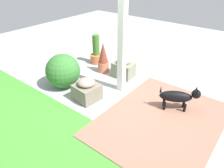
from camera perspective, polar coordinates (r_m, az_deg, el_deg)
The scene contains 9 objects.
ground_plane at distance 4.35m, azimuth 3.20°, elevation -2.75°, with size 12.00×12.00×0.00m, color #9CA7A2.
brick_path at distance 3.77m, azimuth 13.05°, elevation -9.33°, with size 1.80×2.40×0.02m, color #956652.
porch_pillar at distance 4.03m, azimuth 2.82°, elevation 13.40°, with size 0.13×0.13×2.40m, color white.
stone_planter_nearest at distance 4.93m, azimuth 3.11°, elevation 4.25°, with size 0.49×0.38×0.46m.
stone_planter_mid at distance 4.12m, azimuth -6.76°, elevation -1.62°, with size 0.49×0.48×0.45m.
round_shrub at distance 4.57m, azimuth -12.99°, elevation 3.41°, with size 0.72×0.72×0.72m, color #326E2D.
terracotta_pot_spiky at distance 5.10m, azimuth -2.36°, elevation 6.94°, with size 0.26×0.26×0.73m.
terracotta_pot_tall at distance 5.61m, azimuth -4.24°, elevation 8.21°, with size 0.32×0.32×0.75m.
dog at distance 3.95m, azimuth 17.41°, elevation -3.21°, with size 0.67×0.47×0.48m.
Camera 1 is at (-2.06, 3.01, 2.37)m, focal length 34.11 mm.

